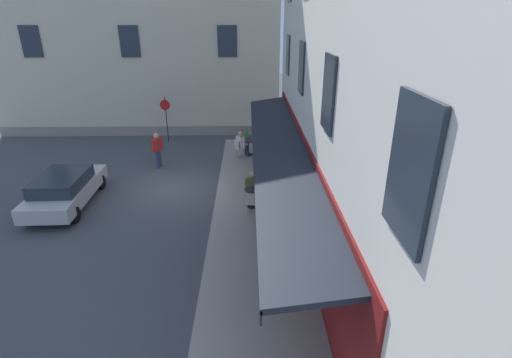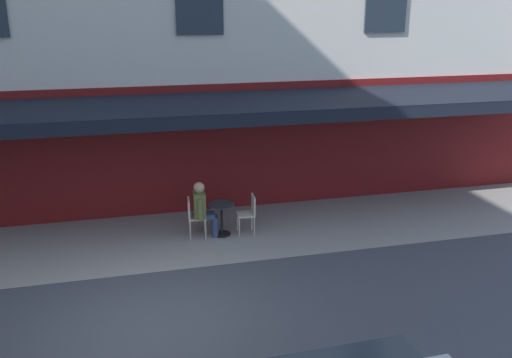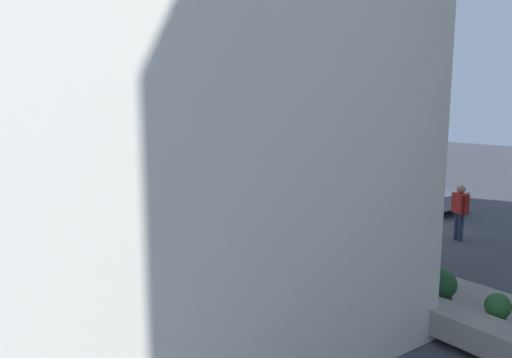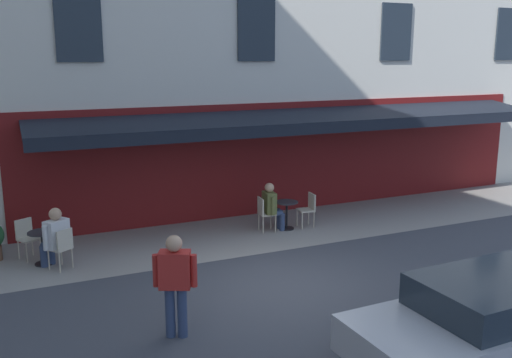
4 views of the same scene
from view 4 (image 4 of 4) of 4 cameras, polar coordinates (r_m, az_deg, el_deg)
ground_plane at (r=11.62m, az=2.59°, el=-10.55°), size 70.00×70.00×0.00m
sidewalk_cafe_terrace at (r=15.92m, az=7.58°, el=-4.23°), size 20.50×3.20×0.01m
cafe_table_near_entrance at (r=14.99m, az=3.10°, el=-3.24°), size 0.60×0.60×0.75m
cafe_chair_cream_corner_left at (r=15.22m, az=5.30°, el=-2.81°), size 0.43×0.43×0.91m
cafe_chair_cream_kerbside at (r=14.75m, az=0.83°, el=-3.25°), size 0.43×0.43×0.91m
cafe_table_mid_terrace at (r=13.33m, az=-20.68°, el=-6.05°), size 0.60×0.60×0.75m
cafe_chair_cream_facing_street at (r=12.85m, az=-18.92°, el=-6.34°), size 0.56×0.56×0.91m
cafe_chair_cream_corner_right at (r=13.84m, az=-22.09°, el=-5.25°), size 0.54×0.54×0.91m
seated_patron_in_white at (r=12.96m, az=-19.60°, el=-5.44°), size 0.66×0.68×1.36m
seated_companion_in_olive at (r=14.79m, az=1.61°, el=-2.64°), size 0.56×0.65×1.29m
walking_pedestrian_in_red at (r=9.32m, az=-8.14°, el=-9.86°), size 0.66×0.47×1.74m
parked_car_silver at (r=9.30m, az=22.52°, el=-12.82°), size 4.35×1.92×1.33m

